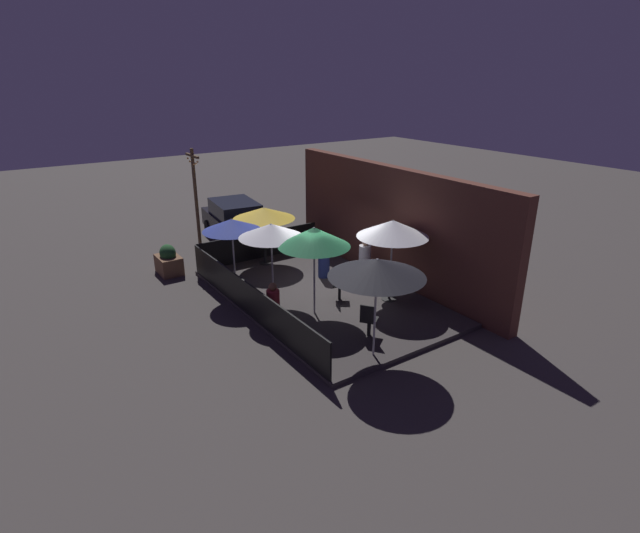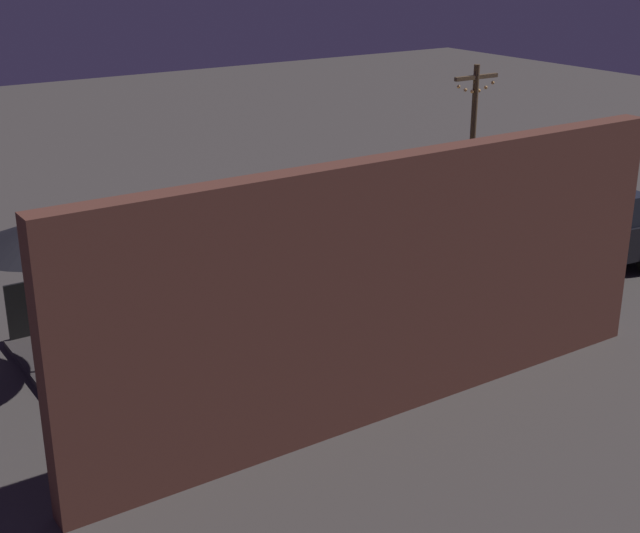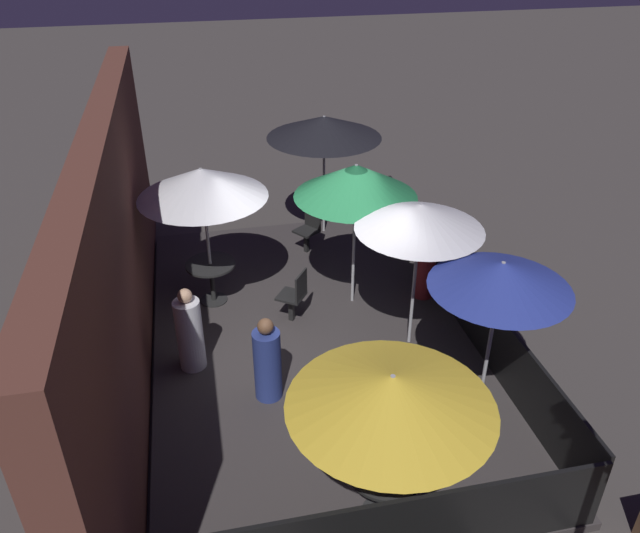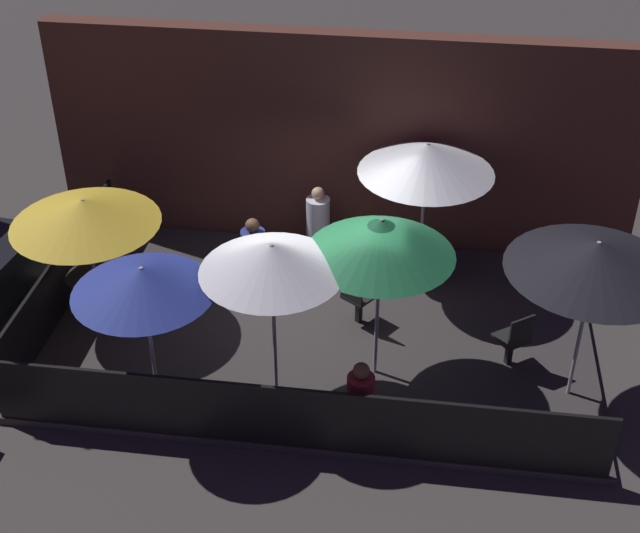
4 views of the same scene
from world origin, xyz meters
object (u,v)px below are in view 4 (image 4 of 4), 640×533
object	(u,v)px
patio_umbrella_1	(84,212)
patio_chair_0	(514,338)
patio_chair_1	(356,296)
dining_table_0	(420,249)
patio_umbrella_0	(427,158)
patio_umbrella_4	(381,237)
patron_2	(254,258)
patio_umbrella_2	(596,257)
patron_0	(360,404)
patio_umbrella_3	(272,258)
patio_umbrella_5	(142,280)
dining_table_1	(96,283)
patron_1	(318,227)

from	to	relation	value
patio_umbrella_1	patio_chair_0	size ratio (longest dim) A/B	2.35
patio_chair_1	dining_table_0	bearing A→B (deg)	0.00
patio_umbrella_0	patio_umbrella_1	xyz separation A→B (m)	(-4.71, -1.58, -0.37)
patio_umbrella_4	patron_2	size ratio (longest dim) A/B	1.93
patio_umbrella_2	patron_0	size ratio (longest dim) A/B	2.07
patio_chair_1	patron_2	bearing A→B (deg)	102.63
patio_umbrella_2	patron_2	size ratio (longest dim) A/B	1.89
patio_umbrella_3	patio_umbrella_5	world-z (taller)	patio_umbrella_3
patio_umbrella_0	dining_table_0	world-z (taller)	patio_umbrella_0
patio_umbrella_5	patron_2	world-z (taller)	patio_umbrella_5
patio_umbrella_4	dining_table_0	distance (m)	2.88
patio_umbrella_3	patio_chair_0	distance (m)	3.71
patio_umbrella_2	patio_chair_1	size ratio (longest dim) A/B	2.62
patio_chair_1	patron_2	distance (m)	1.79
patio_umbrella_0	patio_umbrella_2	distance (m)	3.21
dining_table_1	patio_chair_1	world-z (taller)	patio_chair_1
patio_umbrella_1	dining_table_1	distance (m)	1.23
patio_chair_1	patio_umbrella_4	bearing A→B (deg)	-125.91
patio_chair_1	patron_2	world-z (taller)	patron_2
patio_umbrella_2	patio_chair_0	distance (m)	1.93
patio_umbrella_3	patio_umbrella_0	bearing A→B (deg)	58.47
dining_table_0	patio_chair_1	world-z (taller)	patio_chair_1
patio_umbrella_2	patio_chair_1	xyz separation A→B (m)	(-3.01, 1.13, -1.70)
patio_umbrella_2	patio_chair_0	world-z (taller)	patio_umbrella_2
patio_umbrella_2	dining_table_1	world-z (taller)	patio_umbrella_2
patron_1	patron_0	bearing A→B (deg)	-105.64
patio_umbrella_3	patio_umbrella_4	distance (m)	1.41
patio_umbrella_1	patio_umbrella_0	bearing A→B (deg)	18.52
patio_umbrella_0	dining_table_1	bearing A→B (deg)	-161.48
patio_chair_0	patio_chair_1	size ratio (longest dim) A/B	0.98
patio_umbrella_5	patio_chair_1	world-z (taller)	patio_umbrella_5
patio_umbrella_0	patio_umbrella_1	size ratio (longest dim) A/B	1.13
patio_umbrella_1	patio_chair_1	bearing A→B (deg)	4.67
patron_1	patio_umbrella_0	bearing A→B (deg)	-44.57
patio_umbrella_1	patio_umbrella_5	size ratio (longest dim) A/B	0.96
dining_table_1	patron_1	bearing A→B (deg)	33.10
patio_chair_0	patron_1	distance (m)	3.85
patio_umbrella_0	patron_0	xyz separation A→B (m)	(-0.58, -3.56, -1.65)
dining_table_0	patio_chair_0	world-z (taller)	patio_chair_0
patio_umbrella_3	patio_umbrella_5	distance (m)	1.58
patio_umbrella_3	dining_table_1	size ratio (longest dim) A/B	2.76
patio_umbrella_4	patio_chair_0	world-z (taller)	patio_umbrella_4
dining_table_1	patio_chair_0	distance (m)	6.11
dining_table_1	patio_chair_1	distance (m)	3.85
patio_umbrella_2	patio_chair_0	bearing A→B (deg)	148.50
patio_chair_0	patio_umbrella_4	bearing A→B (deg)	65.90
patron_2	patio_umbrella_3	bearing A→B (deg)	106.79
patio_umbrella_1	patio_umbrella_2	distance (m)	6.91
patron_2	patio_umbrella_1	bearing A→B (deg)	22.94
dining_table_0	patio_chair_1	bearing A→B (deg)	-124.48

